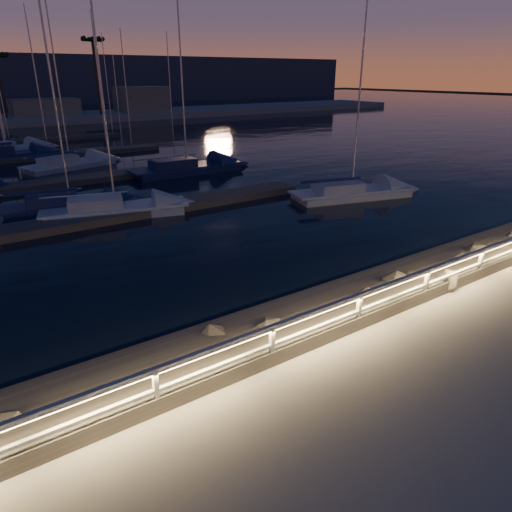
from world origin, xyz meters
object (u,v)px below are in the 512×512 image
object	(u,v)px
guard_rail	(331,313)
sailboat_b	(67,205)
sailboat_k	(5,149)
sailboat_d	(349,192)
sailboat_g	(68,163)
sailboat_j	(4,155)
sailboat_c	(111,208)
sailboat_h	(184,167)

from	to	relation	value
guard_rail	sailboat_b	size ratio (longest dim) A/B	3.61
sailboat_k	guard_rail	bearing A→B (deg)	-106.86
sailboat_d	sailboat_k	world-z (taller)	sailboat_k
sailboat_g	sailboat_j	world-z (taller)	sailboat_j
sailboat_d	sailboat_g	bearing A→B (deg)	136.31
sailboat_b	sailboat_k	xyz separation A→B (m)	(0.09, 24.06, 0.02)
sailboat_k	sailboat_b	bearing A→B (deg)	-110.04
sailboat_c	sailboat_h	bearing A→B (deg)	59.63
sailboat_b	sailboat_d	world-z (taller)	sailboat_d
guard_rail	sailboat_c	bearing A→B (deg)	91.66
sailboat_d	sailboat_h	size ratio (longest dim) A/B	0.87
sailboat_g	sailboat_j	size ratio (longest dim) A/B	0.92
sailboat_j	sailboat_k	world-z (taller)	sailboat_j
guard_rail	sailboat_d	world-z (taller)	sailboat_d
sailboat_c	sailboat_j	distance (m)	22.29
sailboat_b	sailboat_c	world-z (taller)	sailboat_c
guard_rail	sailboat_k	bearing A→B (deg)	92.96
sailboat_d	sailboat_h	world-z (taller)	sailboat_h
sailboat_b	sailboat_c	distance (m)	2.77
sailboat_b	sailboat_g	distance (m)	13.60
sailboat_b	sailboat_j	distance (m)	20.09
sailboat_h	sailboat_k	bearing A→B (deg)	119.06
guard_rail	sailboat_c	world-z (taller)	sailboat_c
sailboat_d	sailboat_k	xyz separation A→B (m)	(-15.18, 30.77, 0.04)
guard_rail	sailboat_g	distance (m)	32.01
guard_rail	sailboat_k	distance (m)	42.89
sailboat_c	sailboat_j	bearing A→B (deg)	111.42
sailboat_d	sailboat_b	bearing A→B (deg)	171.46
guard_rail	sailboat_d	distance (m)	17.73
guard_rail	sailboat_g	size ratio (longest dim) A/B	3.39
sailboat_h	sailboat_j	distance (m)	17.64
sailboat_c	sailboat_g	size ratio (longest dim) A/B	1.00
guard_rail	sailboat_g	bearing A→B (deg)	88.35
guard_rail	sailboat_j	world-z (taller)	sailboat_j
sailboat_g	guard_rail	bearing A→B (deg)	-108.91
sailboat_d	sailboat_j	bearing A→B (deg)	135.65
sailboat_h	sailboat_k	world-z (taller)	sailboat_h
sailboat_d	sailboat_k	size ratio (longest dim) A/B	0.94
sailboat_b	sailboat_j	bearing A→B (deg)	102.66
guard_rail	sailboat_k	size ratio (longest dim) A/B	3.12
sailboat_c	sailboat_h	world-z (taller)	sailboat_h
sailboat_g	sailboat_h	distance (m)	9.99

